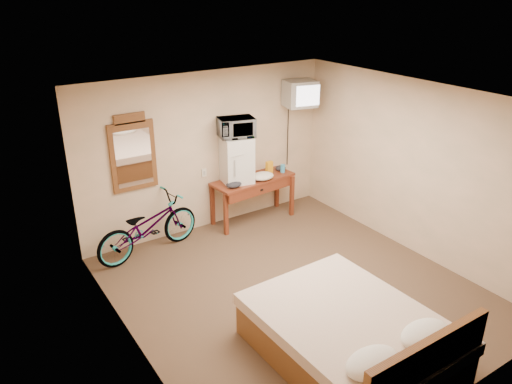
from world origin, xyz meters
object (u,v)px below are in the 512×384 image
Objects in this scene: mini_fridge at (237,160)px; crt_television at (300,93)px; bicycle at (148,226)px; desk at (254,185)px; microwave at (236,127)px; wall_mirror at (133,154)px; bed at (354,338)px; blue_cup at (283,168)px.

mini_fridge is 1.50m from crt_television.
bicycle is (-1.58, -0.10, -0.69)m from mini_fridge.
microwave is (-0.29, 0.06, 1.01)m from desk.
bicycle is (0.00, -0.32, -1.02)m from wall_mirror.
desk is 1.66m from crt_television.
bed is at bearing -174.76° from bicycle.
blue_cup is at bearing -1.16° from desk.
microwave is at bearing 56.34° from mini_fridge.
desk is at bearing -8.29° from wall_mirror.
mini_fridge is at bearing -96.25° from bicycle.
wall_mirror is 0.69× the size of bicycle.
blue_cup is 0.21× the size of crt_television.
crt_television is at bearing 61.15° from bed.
microwave is at bearing -7.85° from wall_mirror.
crt_television is 4.25m from bed.
wall_mirror is at bearing -9.92° from bicycle.
bicycle is (-2.44, -0.04, -0.39)m from blue_cup.
desk is at bearing 178.84° from blue_cup.
blue_cup is 2.54m from wall_mirror.
mini_fridge is 1.36× the size of microwave.
microwave is at bearing 175.56° from blue_cup.
wall_mirror is 3.93m from bed.
blue_cup is (0.86, -0.07, -0.82)m from microwave.
mini_fridge is at bearing 175.57° from blue_cup.
blue_cup is (0.86, -0.07, -0.30)m from mini_fridge.
desk is 1.89m from bicycle.
mini_fridge reaches higher than blue_cup.
microwave is at bearing 169.34° from desk.
microwave is 0.33× the size of bicycle.
microwave is 1.25m from crt_television.
blue_cup is 3.73m from bed.
blue_cup is 1.26m from crt_television.
blue_cup is 0.06× the size of bed.
bicycle is at bearing -161.23° from microwave.
microwave reaches higher than bed.
bicycle is 3.45m from bed.
microwave is 2.00m from bicycle.
bed reaches higher than desk.
desk is at bearing 73.96° from bed.
bed is at bearing -86.19° from microwave.
crt_television is at bearing 5.71° from blue_cup.
wall_mirror is at bearing 173.34° from blue_cup.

